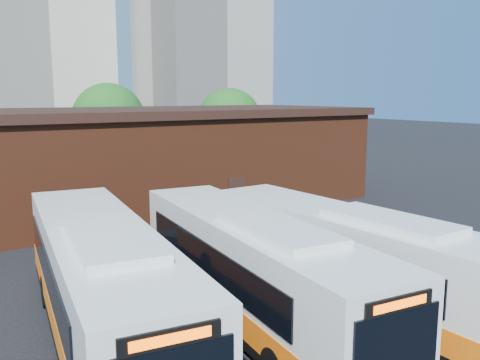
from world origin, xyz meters
TOP-DOWN VIEW (x-y plane):
  - ground at (0.00, 0.00)m, footprint 220.00×220.00m
  - bus_west at (-8.89, 2.66)m, footprint 4.51×13.89m
  - bus_midwest at (-4.42, 1.47)m, footprint 4.01×13.41m
  - bus_mideast at (-1.00, 0.52)m, footprint 3.27×13.11m
  - depot_building at (0.00, 20.00)m, footprint 28.60×12.60m
  - tree_mid at (2.00, 34.00)m, footprint 6.56×6.56m
  - tree_east at (13.00, 31.00)m, footprint 6.24×6.24m

SIDE VIEW (x-z plane):
  - ground at x=0.00m, z-range 0.00..0.00m
  - bus_mideast at x=-1.00m, z-range -0.16..3.38m
  - bus_midwest at x=-4.42m, z-range -0.17..3.44m
  - bus_west at x=-8.89m, z-range -0.17..3.56m
  - depot_building at x=0.00m, z-range 0.06..6.46m
  - tree_east at x=13.00m, z-range 0.85..8.81m
  - tree_mid at x=2.00m, z-range 0.90..9.26m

